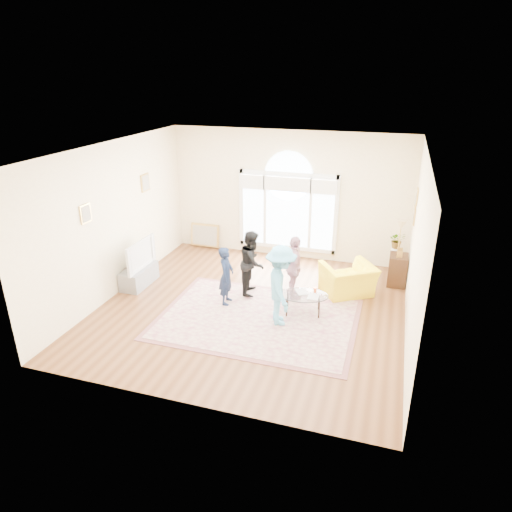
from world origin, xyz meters
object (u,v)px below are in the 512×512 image
(area_rug, at_px, (258,318))
(television, at_px, (137,254))
(coffee_table, at_px, (303,296))
(tv_console, at_px, (139,276))
(armchair, at_px, (348,280))

(area_rug, xyz_separation_m, television, (-2.99, 0.67, 0.73))
(television, relative_size, coffee_table, 1.03)
(area_rug, height_order, tv_console, tv_console)
(tv_console, bearing_deg, armchair, 11.65)
(tv_console, bearing_deg, area_rug, -12.67)
(tv_console, distance_m, armchair, 4.63)
(tv_console, xyz_separation_m, coffee_table, (3.79, -0.19, 0.19))
(coffee_table, distance_m, armchair, 1.35)
(armchair, bearing_deg, tv_console, -22.19)
(television, bearing_deg, coffee_table, -2.95)
(coffee_table, bearing_deg, area_rug, -159.36)
(area_rug, height_order, television, television)
(area_rug, xyz_separation_m, tv_console, (-3.00, 0.67, 0.20))
(area_rug, distance_m, tv_console, 3.08)
(armchair, bearing_deg, coffee_table, 23.08)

